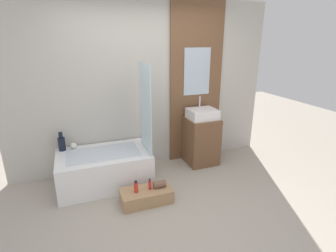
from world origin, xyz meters
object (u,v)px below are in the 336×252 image
at_px(vase_tall_dark, 62,143).
at_px(vase_round_light, 74,146).
at_px(wooden_step_bench, 146,196).
at_px(bottle_soap_primary, 136,187).
at_px(bathtub, 105,168).
at_px(bottle_soap_secondary, 150,185).
at_px(sink, 202,114).

xyz_separation_m(vase_tall_dark, vase_round_light, (0.15, 0.00, -0.07)).
bearing_deg(wooden_step_bench, bottle_soap_primary, -180.00).
distance_m(vase_tall_dark, vase_round_light, 0.17).
xyz_separation_m(bathtub, bottle_soap_secondary, (0.49, -0.66, 0.00)).
relative_size(bathtub, vase_tall_dark, 4.63).
height_order(wooden_step_bench, vase_round_light, vase_round_light).
xyz_separation_m(wooden_step_bench, bottle_soap_primary, (-0.13, -0.00, 0.16)).
bearing_deg(bottle_soap_secondary, vase_round_light, 132.10).
bearing_deg(vase_tall_dark, sink, -4.28).
relative_size(sink, bottle_soap_primary, 2.83).
bearing_deg(bottle_soap_primary, wooden_step_bench, 0.00).
bearing_deg(bottle_soap_secondary, bathtub, 126.37).
height_order(wooden_step_bench, vase_tall_dark, vase_tall_dark).
height_order(bathtub, vase_tall_dark, vase_tall_dark).
xyz_separation_m(vase_tall_dark, bottle_soap_primary, (0.84, -0.96, -0.35)).
bearing_deg(sink, bottle_soap_secondary, -145.00).
bearing_deg(vase_round_light, bottle_soap_primary, -54.37).
height_order(vase_tall_dark, bottle_soap_secondary, vase_tall_dark).
height_order(wooden_step_bench, bottle_soap_secondary, bottle_soap_secondary).
distance_m(bathtub, bottle_soap_primary, 0.73).
height_order(bathtub, sink, sink).
bearing_deg(bottle_soap_secondary, bottle_soap_primary, -180.00).
height_order(wooden_step_bench, sink, sink).
distance_m(sink, bottle_soap_primary, 1.66).
bearing_deg(vase_round_light, sink, -4.73).
distance_m(vase_round_light, bottle_soap_primary, 1.22).
relative_size(wooden_step_bench, sink, 1.46).
bearing_deg(vase_round_light, bottle_soap_secondary, -47.90).
bearing_deg(bottle_soap_primary, bathtub, 114.85).
relative_size(bottle_soap_primary, bottle_soap_secondary, 1.04).
distance_m(bathtub, vase_tall_dark, 0.71).
bearing_deg(bottle_soap_primary, bottle_soap_secondary, 0.00).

